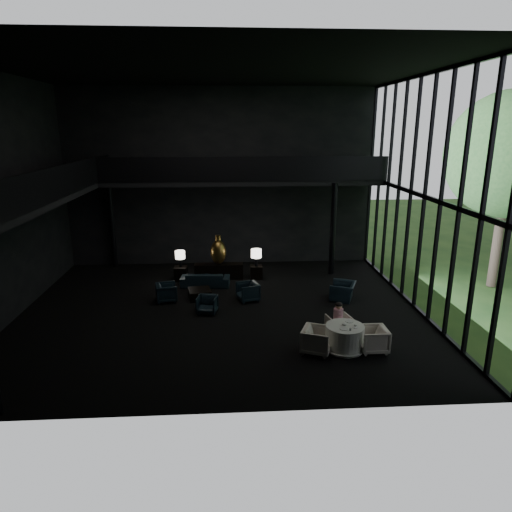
{
  "coord_description": "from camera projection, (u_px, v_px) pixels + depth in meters",
  "views": [
    {
      "loc": [
        0.29,
        -15.02,
        6.27
      ],
      "look_at": [
        1.25,
        0.5,
        1.86
      ],
      "focal_mm": 32.0,
      "sensor_mm": 36.0,
      "label": 1
    }
  ],
  "objects": [
    {
      "name": "ceiling",
      "position": [
        216.0,
        68.0,
        13.93
      ],
      "size": [
        14.0,
        12.0,
        0.02
      ],
      "primitive_type": "cube",
      "color": "black",
      "rests_on": "ground"
    },
    {
      "name": "floor",
      "position": [
        222.0,
        311.0,
        16.11
      ],
      "size": [
        14.0,
        12.0,
        0.02
      ],
      "primitive_type": "cube",
      "color": "black",
      "rests_on": "ground"
    },
    {
      "name": "plate_a",
      "position": [
        344.0,
        329.0,
        12.93
      ],
      "size": [
        0.31,
        0.31,
        0.02
      ],
      "primitive_type": "cylinder",
      "rotation": [
        0.0,
        0.0,
        0.29
      ],
      "color": "white",
      "rests_on": "dining_table"
    },
    {
      "name": "cream_pot",
      "position": [
        350.0,
        329.0,
        12.82
      ],
      "size": [
        0.06,
        0.06,
        0.07
      ],
      "primitive_type": "cylinder",
      "rotation": [
        0.0,
        0.0,
        -0.02
      ],
      "color": "#99999E",
      "rests_on": "dining_table"
    },
    {
      "name": "tree_near",
      "position": [
        510.0,
        155.0,
        17.26
      ],
      "size": [
        4.8,
        4.8,
        7.65
      ],
      "color": "#382D23",
      "rests_on": "garden_ground"
    },
    {
      "name": "table_lamp_left",
      "position": [
        180.0,
        255.0,
        19.09
      ],
      "size": [
        0.41,
        0.41,
        0.69
      ],
      "color": "black",
      "rests_on": "side_table_left"
    },
    {
      "name": "railing_back",
      "position": [
        245.0,
        169.0,
        18.76
      ],
      "size": [
        12.0,
        0.06,
        1.0
      ],
      "primitive_type": "cube",
      "color": "black",
      "rests_on": "mezzanine_back"
    },
    {
      "name": "plate_b",
      "position": [
        349.0,
        321.0,
        13.41
      ],
      "size": [
        0.3,
        0.3,
        0.02
      ],
      "primitive_type": "cylinder",
      "rotation": [
        0.0,
        0.0,
        0.28
      ],
      "color": "white",
      "rests_on": "dining_table"
    },
    {
      "name": "saucer",
      "position": [
        355.0,
        328.0,
        13.0
      ],
      "size": [
        0.18,
        0.18,
        0.01
      ],
      "primitive_type": "cylinder",
      "rotation": [
        0.0,
        0.0,
        0.34
      ],
      "color": "white",
      "rests_on": "dining_table"
    },
    {
      "name": "side_table_left",
      "position": [
        181.0,
        274.0,
        19.28
      ],
      "size": [
        0.54,
        0.54,
        0.59
      ],
      "primitive_type": "cube",
      "color": "black",
      "rests_on": "floor"
    },
    {
      "name": "dining_chair_north",
      "position": [
        339.0,
        325.0,
        14.17
      ],
      "size": [
        0.74,
        0.71,
        0.65
      ],
      "primitive_type": "imported",
      "rotation": [
        0.0,
        0.0,
        3.36
      ],
      "color": "silver",
      "rests_on": "floor"
    },
    {
      "name": "cereal_bowl",
      "position": [
        344.0,
        324.0,
        13.15
      ],
      "size": [
        0.15,
        0.15,
        0.07
      ],
      "primitive_type": "ellipsoid",
      "color": "white",
      "rests_on": "dining_table"
    },
    {
      "name": "column_nw",
      "position": [
        112.0,
        224.0,
        20.74
      ],
      "size": [
        0.24,
        0.24,
        4.0
      ],
      "primitive_type": "cylinder",
      "color": "black",
      "rests_on": "floor"
    },
    {
      "name": "railing_left",
      "position": [
        62.0,
        181.0,
        14.56
      ],
      "size": [
        0.06,
        12.0,
        1.0
      ],
      "primitive_type": "cube",
      "color": "black",
      "rests_on": "mezzanine_left"
    },
    {
      "name": "column_ne",
      "position": [
        333.0,
        230.0,
        19.69
      ],
      "size": [
        0.24,
        0.24,
        4.0
      ],
      "primitive_type": "cylinder",
      "color": "black",
      "rests_on": "floor"
    },
    {
      "name": "side_table_right",
      "position": [
        256.0,
        272.0,
        19.55
      ],
      "size": [
        0.51,
        0.51,
        0.56
      ],
      "primitive_type": "cube",
      "color": "black",
      "rests_on": "floor"
    },
    {
      "name": "mezzanine_back",
      "position": [
        244.0,
        181.0,
        19.88
      ],
      "size": [
        12.0,
        2.0,
        0.25
      ],
      "primitive_type": "cube",
      "color": "black",
      "rests_on": "wall_back"
    },
    {
      "name": "sofa",
      "position": [
        205.0,
        278.0,
        18.55
      ],
      "size": [
        1.9,
        0.67,
        0.73
      ],
      "primitive_type": "imported",
      "rotation": [
        0.0,
        0.0,
        3.07
      ],
      "color": "black",
      "rests_on": "floor"
    },
    {
      "name": "console",
      "position": [
        219.0,
        271.0,
        19.48
      ],
      "size": [
        2.06,
        0.47,
        0.66
      ],
      "primitive_type": "cube",
      "color": "black",
      "rests_on": "floor"
    },
    {
      "name": "table_lamp_right",
      "position": [
        256.0,
        254.0,
        19.26
      ],
      "size": [
        0.44,
        0.44,
        0.74
      ],
      "color": "black",
      "rests_on": "side_table_right"
    },
    {
      "name": "coffee_cup",
      "position": [
        356.0,
        325.0,
        13.08
      ],
      "size": [
        0.09,
        0.09,
        0.06
      ],
      "primitive_type": "cylinder",
      "rotation": [
        0.0,
        0.0,
        -0.05
      ],
      "color": "white",
      "rests_on": "saucer"
    },
    {
      "name": "curtain_wall",
      "position": [
        425.0,
        197.0,
        15.43
      ],
      "size": [
        0.2,
        12.0,
        8.0
      ],
      "primitive_type": null,
      "color": "black",
      "rests_on": "ground"
    },
    {
      "name": "lounge_armchair_south",
      "position": [
        207.0,
        305.0,
        15.87
      ],
      "size": [
        0.68,
        0.65,
        0.6
      ],
      "primitive_type": "imported",
      "rotation": [
        0.0,
        0.0,
        -0.19
      ],
      "color": "black",
      "rests_on": "floor"
    },
    {
      "name": "dining_chair_west",
      "position": [
        317.0,
        338.0,
        13.06
      ],
      "size": [
        1.05,
        1.08,
        0.87
      ],
      "primitive_type": "imported",
      "rotation": [
        0.0,
        0.0,
        1.18
      ],
      "color": "silver",
      "rests_on": "floor"
    },
    {
      "name": "mezzanine_left",
      "position": [
        32.0,
        200.0,
        14.66
      ],
      "size": [
        2.0,
        12.0,
        0.25
      ],
      "primitive_type": "cube",
      "color": "black",
      "rests_on": "wall_left"
    },
    {
      "name": "dining_table",
      "position": [
        344.0,
        339.0,
        13.25
      ],
      "size": [
        1.26,
        1.26,
        0.75
      ],
      "color": "white",
      "rests_on": "floor"
    },
    {
      "name": "wall_front",
      "position": [
        214.0,
        243.0,
        9.26
      ],
      "size": [
        14.0,
        0.04,
        8.0
      ],
      "primitive_type": "cube",
      "color": "black",
      "rests_on": "ground"
    },
    {
      "name": "lounge_armchair_west",
      "position": [
        167.0,
        292.0,
        16.94
      ],
      "size": [
        0.8,
        0.83,
        0.73
      ],
      "primitive_type": "imported",
      "rotation": [
        0.0,
        0.0,
        1.79
      ],
      "color": "black",
      "rests_on": "floor"
    },
    {
      "name": "lounge_armchair_east",
      "position": [
        248.0,
        291.0,
        17.01
      ],
      "size": [
        0.85,
        0.88,
        0.73
      ],
      "primitive_type": "imported",
      "rotation": [
        0.0,
        0.0,
        -1.27
      ],
      "color": "black",
      "rests_on": "floor"
    },
    {
      "name": "wall_back",
      "position": [
        221.0,
        179.0,
        20.78
      ],
      "size": [
        14.0,
        0.04,
        8.0
      ],
      "primitive_type": "cube",
      "color": "black",
      "rests_on": "ground"
    },
    {
      "name": "child",
      "position": [
        338.0,
        312.0,
        14.06
      ],
      "size": [
        0.3,
        0.3,
        0.64
      ],
      "rotation": [
        0.0,
        0.0,
        3.14
      ],
      "color": "pink",
      "rests_on": "dining_chair_north"
    },
    {
      "name": "coffee_table",
      "position": [
        200.0,
        294.0,
        17.25
      ],
      "size": [
        0.95,
        0.95,
        0.36
      ],
      "primitive_type": "cube",
      "rotation": [
        0.0,
        0.0,
        0.19
      ],
      "color": "black",
      "rests_on": "floor"
    },
    {
      "name": "wall_left",
      "position": [
        0.0,
        200.0,
        14.6
      ],
      "size": [
        0.04,
        12.0,
        8.0
      ],
      "primitive_type": "cube",
      "color": "black",
      "rests_on": "ground"
    },
    {
      "name": "bronze_urn",
      "position": [
        218.0,
        252.0,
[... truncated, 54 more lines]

